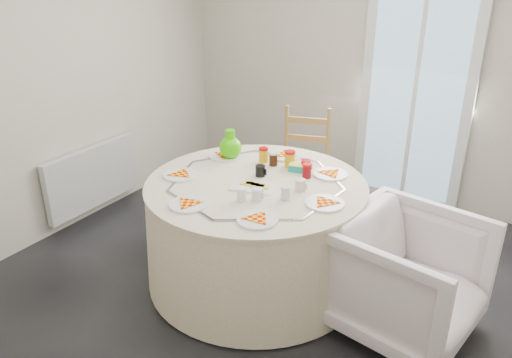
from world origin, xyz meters
The scene contains 14 objects.
floor centered at (0.00, 0.00, 0.00)m, with size 4.00×4.00×0.00m, color black.
wall_back centered at (0.00, 2.00, 1.30)m, with size 4.00×0.02×2.60m, color #BCB5A3.
wall_left centered at (-2.00, 0.00, 1.30)m, with size 0.02×4.00×2.60m, color #BCB5A3.
glass_door centered at (0.40, 1.95, 1.05)m, with size 1.00×0.08×2.10m, color silver.
radiator centered at (-1.94, 0.20, 0.38)m, with size 0.07×1.00×0.55m, color silver.
table centered at (-0.17, 0.11, 0.38)m, with size 1.57×1.57×0.80m, color #F1EAC3.
wooden_chair centered at (-0.33, 1.19, 0.47)m, with size 0.44×0.42×0.99m, color tan, non-canonical shape.
armchair centered at (0.92, 0.12, 0.39)m, with size 0.82×0.77×0.84m, color silver.
place_settings centered at (-0.17, 0.11, 0.77)m, with size 1.34×1.34×0.02m, color silver, non-canonical shape.
jar_cluster centered at (-0.12, 0.42, 0.82)m, with size 0.47×0.23×0.14m, color #A84725, non-canonical shape.
butter_tub centered at (-0.01, 0.45, 0.79)m, with size 0.14×0.10×0.06m, color #0DA194.
green_pitcher centered at (-0.57, 0.40, 0.87)m, with size 0.17×0.17×0.22m, color #3BCA02, non-canonical shape.
cheese_platter centered at (-0.14, 0.03, 0.77)m, with size 0.29×0.18×0.04m, color silver, non-canonical shape.
mugs_glasses centered at (-0.02, 0.11, 0.81)m, with size 0.53×0.53×0.10m, color #9D9594, non-canonical shape.
Camera 1 is at (1.45, -2.55, 2.18)m, focal length 35.00 mm.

